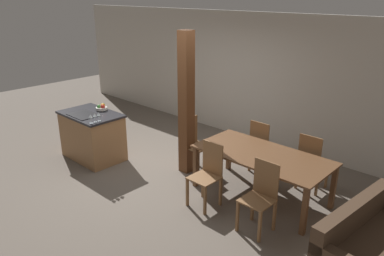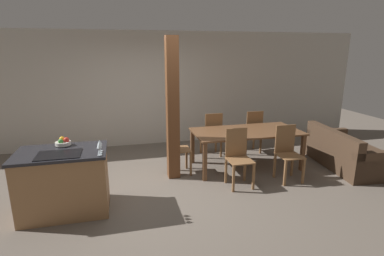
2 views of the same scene
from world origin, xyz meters
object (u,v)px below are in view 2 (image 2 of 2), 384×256
at_px(wine_glass_far, 100,143).
at_px(dining_chair_far_left, 212,134).
at_px(fruit_bowl, 63,142).
at_px(wine_glass_middle, 99,144).
at_px(dining_chair_near_left, 238,156).
at_px(timber_post, 173,110).
at_px(dining_table, 246,135).
at_px(dining_chair_near_right, 288,152).
at_px(dining_chair_head_end, 175,147).
at_px(kitchen_island, 64,182).
at_px(couch, 346,154).
at_px(dining_chair_far_right, 252,131).
at_px(wine_glass_near, 99,146).

distance_m(wine_glass_far, dining_chair_far_left, 2.93).
relative_size(fruit_bowl, wine_glass_middle, 1.35).
relative_size(dining_chair_near_left, timber_post, 0.39).
distance_m(fruit_bowl, dining_chair_far_left, 3.13).
bearing_deg(fruit_bowl, timber_post, 18.35).
xyz_separation_m(fruit_bowl, wine_glass_far, (0.54, -0.42, 0.08)).
relative_size(dining_table, timber_post, 0.83).
distance_m(dining_chair_near_right, timber_post, 2.17).
bearing_deg(dining_chair_head_end, timber_post, 156.01).
relative_size(dining_table, dining_chair_near_left, 2.13).
relative_size(kitchen_island, couch, 0.69).
xyz_separation_m(dining_chair_head_end, couch, (3.35, -0.50, -0.24)).
bearing_deg(dining_chair_far_left, kitchen_island, 31.94).
height_order(dining_table, dining_chair_far_right, dining_chair_far_right).
bearing_deg(dining_chair_far_right, dining_chair_near_left, 57.44).
relative_size(dining_chair_far_left, couch, 0.56).
xyz_separation_m(kitchen_island, couch, (5.13, 0.47, -0.19)).
xyz_separation_m(dining_chair_near_right, timber_post, (-1.95, 0.59, 0.74)).
bearing_deg(wine_glass_middle, dining_table, 24.37).
height_order(fruit_bowl, wine_glass_middle, wine_glass_middle).
xyz_separation_m(fruit_bowl, couch, (5.14, 0.21, -0.70)).
bearing_deg(wine_glass_middle, fruit_bowl, 137.12).
height_order(dining_chair_far_left, dining_chair_far_right, same).
bearing_deg(dining_chair_near_left, wine_glass_near, -165.81).
distance_m(dining_table, couch, 2.03).
relative_size(wine_glass_near, dining_chair_head_end, 0.16).
relative_size(dining_chair_near_right, timber_post, 0.39).
xyz_separation_m(dining_table, dining_chair_far_right, (0.47, 0.73, -0.15)).
bearing_deg(wine_glass_middle, wine_glass_far, 90.00).
distance_m(fruit_bowl, wine_glass_near, 0.79).
xyz_separation_m(fruit_bowl, dining_chair_head_end, (1.79, 0.71, -0.45)).
distance_m(dining_chair_near_left, timber_post, 1.39).
xyz_separation_m(wine_glass_far, dining_chair_head_end, (1.25, 1.13, -0.53)).
xyz_separation_m(wine_glass_far, timber_post, (1.19, 0.99, 0.21)).
xyz_separation_m(wine_glass_near, dining_chair_near_right, (3.14, 0.56, -0.53)).
bearing_deg(dining_chair_far_right, wine_glass_near, 32.82).
xyz_separation_m(kitchen_island, dining_chair_head_end, (1.78, 0.97, 0.05)).
xyz_separation_m(wine_glass_near, timber_post, (1.19, 1.15, 0.21)).
bearing_deg(dining_chair_near_right, dining_chair_near_left, 180.00).
height_order(wine_glass_middle, timber_post, timber_post).
xyz_separation_m(dining_chair_far_right, timber_post, (-1.95, -0.87, 0.74)).
height_order(wine_glass_far, dining_chair_far_left, wine_glass_far).
height_order(wine_glass_middle, dining_chair_far_left, wine_glass_middle).
bearing_deg(wine_glass_far, dining_chair_near_left, 10.17).
xyz_separation_m(wine_glass_near, dining_chair_head_end, (1.25, 1.29, -0.53)).
bearing_deg(dining_chair_far_left, dining_chair_far_right, -180.00).
relative_size(dining_chair_head_end, couch, 0.56).
bearing_deg(kitchen_island, dining_chair_far_right, 24.90).
relative_size(wine_glass_far, couch, 0.09).
xyz_separation_m(wine_glass_middle, dining_chair_near_right, (3.14, 0.48, -0.53)).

